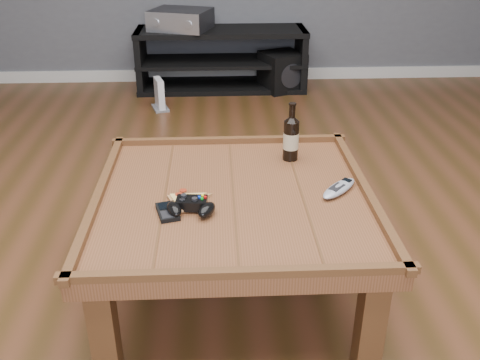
{
  "coord_description": "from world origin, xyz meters",
  "views": [
    {
      "loc": [
        -0.06,
        -1.71,
        1.38
      ],
      "look_at": [
        0.02,
        -0.02,
        0.52
      ],
      "focal_mm": 40.0,
      "sensor_mm": 36.0,
      "label": 1
    }
  ],
  "objects_px": {
    "game_console": "(160,95)",
    "smartphone": "(168,212)",
    "media_console": "(221,60)",
    "game_controller": "(191,207)",
    "coffee_table": "(234,209)",
    "remote_control": "(339,188)",
    "pizza_slice": "(186,201)",
    "av_receiver": "(181,19)",
    "beer_bottle": "(291,137)",
    "subwoofer": "(282,71)"
  },
  "relations": [
    {
      "from": "game_console",
      "to": "smartphone",
      "type": "bearing_deg",
      "value": -100.13
    },
    {
      "from": "media_console",
      "to": "game_controller",
      "type": "bearing_deg",
      "value": -92.97
    },
    {
      "from": "coffee_table",
      "to": "game_console",
      "type": "height_order",
      "value": "coffee_table"
    },
    {
      "from": "media_console",
      "to": "game_console",
      "type": "relative_size",
      "value": 5.89
    },
    {
      "from": "coffee_table",
      "to": "smartphone",
      "type": "distance_m",
      "value": 0.27
    },
    {
      "from": "remote_control",
      "to": "game_console",
      "type": "relative_size",
      "value": 0.79
    },
    {
      "from": "pizza_slice",
      "to": "av_receiver",
      "type": "xyz_separation_m",
      "value": [
        -0.16,
        2.79,
        0.12
      ]
    },
    {
      "from": "media_console",
      "to": "remote_control",
      "type": "distance_m",
      "value": 2.78
    },
    {
      "from": "game_controller",
      "to": "remote_control",
      "type": "bearing_deg",
      "value": 18.31
    },
    {
      "from": "media_console",
      "to": "game_controller",
      "type": "distance_m",
      "value": 2.88
    },
    {
      "from": "beer_bottle",
      "to": "remote_control",
      "type": "relative_size",
      "value": 1.29
    },
    {
      "from": "av_receiver",
      "to": "subwoofer",
      "type": "relative_size",
      "value": 1.32
    },
    {
      "from": "coffee_table",
      "to": "game_console",
      "type": "distance_m",
      "value": 2.3
    },
    {
      "from": "coffee_table",
      "to": "media_console",
      "type": "height_order",
      "value": "media_console"
    },
    {
      "from": "beer_bottle",
      "to": "game_controller",
      "type": "relative_size",
      "value": 1.3
    },
    {
      "from": "beer_bottle",
      "to": "game_controller",
      "type": "height_order",
      "value": "beer_bottle"
    },
    {
      "from": "av_receiver",
      "to": "coffee_table",
      "type": "bearing_deg",
      "value": -64.1
    },
    {
      "from": "smartphone",
      "to": "coffee_table",
      "type": "bearing_deg",
      "value": 13.95
    },
    {
      "from": "beer_bottle",
      "to": "pizza_slice",
      "type": "distance_m",
      "value": 0.55
    },
    {
      "from": "remote_control",
      "to": "av_receiver",
      "type": "xyz_separation_m",
      "value": [
        -0.71,
        2.74,
        0.11
      ]
    },
    {
      "from": "av_receiver",
      "to": "subwoofer",
      "type": "height_order",
      "value": "av_receiver"
    },
    {
      "from": "game_controller",
      "to": "subwoofer",
      "type": "distance_m",
      "value": 2.9
    },
    {
      "from": "coffee_table",
      "to": "smartphone",
      "type": "xyz_separation_m",
      "value": [
        -0.23,
        -0.12,
        0.07
      ]
    },
    {
      "from": "coffee_table",
      "to": "remote_control",
      "type": "xyz_separation_m",
      "value": [
        0.39,
        0.0,
        0.07
      ]
    },
    {
      "from": "pizza_slice",
      "to": "av_receiver",
      "type": "distance_m",
      "value": 2.8
    },
    {
      "from": "pizza_slice",
      "to": "game_controller",
      "type": "bearing_deg",
      "value": -94.86
    },
    {
      "from": "coffee_table",
      "to": "pizza_slice",
      "type": "height_order",
      "value": "coffee_table"
    },
    {
      "from": "coffee_table",
      "to": "av_receiver",
      "type": "bearing_deg",
      "value": 96.76
    },
    {
      "from": "av_receiver",
      "to": "subwoofer",
      "type": "xyz_separation_m",
      "value": [
        0.83,
        -0.06,
        -0.42
      ]
    },
    {
      "from": "media_console",
      "to": "beer_bottle",
      "type": "bearing_deg",
      "value": -84.25
    },
    {
      "from": "pizza_slice",
      "to": "subwoofer",
      "type": "distance_m",
      "value": 2.83
    },
    {
      "from": "coffee_table",
      "to": "beer_bottle",
      "type": "xyz_separation_m",
      "value": [
        0.25,
        0.3,
        0.16
      ]
    },
    {
      "from": "game_console",
      "to": "subwoofer",
      "type": "bearing_deg",
      "value": 8.08
    },
    {
      "from": "game_controller",
      "to": "smartphone",
      "type": "distance_m",
      "value": 0.08
    },
    {
      "from": "smartphone",
      "to": "av_receiver",
      "type": "xyz_separation_m",
      "value": [
        -0.1,
        2.87,
        0.12
      ]
    },
    {
      "from": "media_console",
      "to": "av_receiver",
      "type": "bearing_deg",
      "value": -179.02
    },
    {
      "from": "game_controller",
      "to": "game_console",
      "type": "relative_size",
      "value": 0.79
    },
    {
      "from": "media_console",
      "to": "beer_bottle",
      "type": "xyz_separation_m",
      "value": [
        0.25,
        -2.45,
        0.3
      ]
    },
    {
      "from": "smartphone",
      "to": "remote_control",
      "type": "bearing_deg",
      "value": -2.7
    },
    {
      "from": "smartphone",
      "to": "av_receiver",
      "type": "distance_m",
      "value": 2.87
    },
    {
      "from": "beer_bottle",
      "to": "remote_control",
      "type": "bearing_deg",
      "value": -64.39
    },
    {
      "from": "pizza_slice",
      "to": "media_console",
      "type": "bearing_deg",
      "value": 65.74
    },
    {
      "from": "media_console",
      "to": "subwoofer",
      "type": "distance_m",
      "value": 0.52
    },
    {
      "from": "beer_bottle",
      "to": "game_console",
      "type": "height_order",
      "value": "beer_bottle"
    },
    {
      "from": "smartphone",
      "to": "beer_bottle",
      "type": "bearing_deg",
      "value": 27.17
    },
    {
      "from": "beer_bottle",
      "to": "game_console",
      "type": "xyz_separation_m",
      "value": [
        -0.73,
        1.94,
        -0.44
      ]
    },
    {
      "from": "pizza_slice",
      "to": "game_console",
      "type": "bearing_deg",
      "value": 77.03
    },
    {
      "from": "beer_bottle",
      "to": "smartphone",
      "type": "bearing_deg",
      "value": -138.33
    },
    {
      "from": "beer_bottle",
      "to": "remote_control",
      "type": "distance_m",
      "value": 0.34
    },
    {
      "from": "av_receiver",
      "to": "game_controller",
      "type": "bearing_deg",
      "value": -67.35
    }
  ]
}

